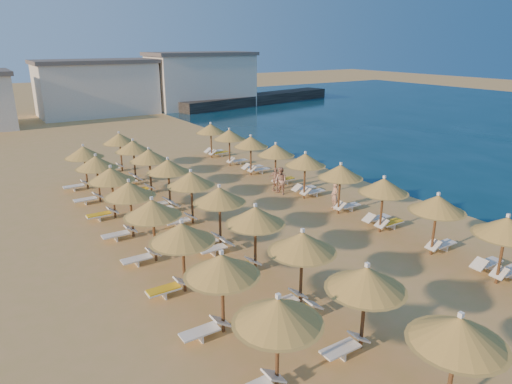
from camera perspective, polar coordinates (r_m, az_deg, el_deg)
ground at (r=23.71m, az=5.32°, el=-5.53°), size 220.00×220.00×0.00m
jetty at (r=75.13m, az=0.20°, el=11.55°), size 30.19×9.93×1.50m
hotel_blocks at (r=65.80m, az=-18.79°, el=12.24°), size 49.35×12.06×8.10m
parasol_row_east at (r=26.29m, az=10.52°, el=2.44°), size 2.59×34.61×3.09m
parasol_row_west at (r=21.91m, az=-4.60°, el=-0.51°), size 2.59×34.61×3.09m
parasol_row_inland at (r=22.09m, az=-14.28°, el=-0.88°), size 2.59×25.01×3.09m
loungers at (r=24.02m, az=0.41°, el=-4.23°), size 14.28×33.48×0.66m
beachgoer_b at (r=29.77m, az=3.10°, el=1.39°), size 0.79×0.95×1.81m
beachgoer_a at (r=27.52m, az=9.80°, el=-0.45°), size 0.53×0.68×1.66m
beachgoer_c at (r=30.56m, az=2.43°, el=1.63°), size 0.97×0.89×1.59m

